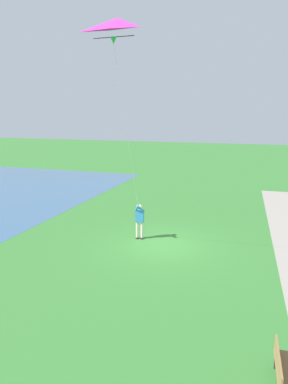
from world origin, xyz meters
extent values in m
plane|color=#33702D|center=(0.00, 0.00, 0.00)|extent=(120.00, 120.00, 0.00)
cube|color=#232328|center=(1.17, -0.50, 0.03)|extent=(0.14, 0.25, 0.06)
cylinder|color=beige|center=(1.17, -0.52, 0.45)|extent=(0.14, 0.14, 0.82)
cube|color=#232328|center=(1.41, -0.47, 0.03)|extent=(0.14, 0.25, 0.06)
cylinder|color=beige|center=(1.41, -0.49, 0.45)|extent=(0.14, 0.14, 0.82)
cube|color=teal|center=(1.29, -0.51, 1.16)|extent=(0.43, 0.27, 0.60)
sphere|color=#DBB28E|center=(1.29, -0.51, 1.62)|extent=(0.22, 0.22, 0.22)
ellipsoid|color=tan|center=(1.30, -0.52, 1.66)|extent=(0.25, 0.25, 0.13)
cylinder|color=teal|center=(1.18, -0.30, 1.61)|extent=(0.29, 0.55, 0.43)
cylinder|color=teal|center=(1.35, -0.28, 1.61)|extent=(0.40, 0.50, 0.43)
sphere|color=#DBB28E|center=(1.24, -0.13, 1.74)|extent=(0.10, 0.10, 0.10)
pyramid|color=#E02D9E|center=(0.73, 3.28, 8.71)|extent=(1.53, 0.71, 0.54)
cone|color=green|center=(0.73, 3.62, 8.36)|extent=(0.20, 0.20, 0.22)
cylinder|color=black|center=(0.73, 3.62, 8.47)|extent=(1.45, 0.04, 0.02)
cylinder|color=silver|center=(0.99, 1.74, 5.03)|extent=(0.52, 3.76, 6.58)
cube|color=olive|center=(-4.98, 7.57, 0.45)|extent=(0.51, 1.52, 0.05)
cube|color=olive|center=(-4.79, 7.58, 0.68)|extent=(0.11, 1.50, 0.40)
cube|color=#2D2D33|center=(-4.79, 6.91, 0.23)|extent=(0.06, 0.06, 0.45)
camera|label=1|loc=(-4.09, 14.77, 6.01)|focal=32.34mm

